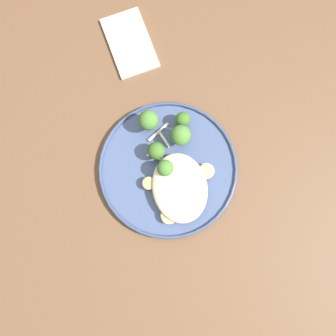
% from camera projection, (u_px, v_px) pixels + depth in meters
% --- Properties ---
extents(ground, '(6.00, 6.00, 0.00)m').
position_uv_depth(ground, '(180.00, 209.00, 1.54)').
color(ground, '#2D2B28').
extents(wooden_dining_table, '(1.40, 1.00, 0.74)m').
position_uv_depth(wooden_dining_table, '(190.00, 191.00, 0.89)').
color(wooden_dining_table, brown).
rests_on(wooden_dining_table, ground).
extents(dinner_plate, '(0.29, 0.29, 0.02)m').
position_uv_depth(dinner_plate, '(168.00, 169.00, 0.81)').
color(dinner_plate, '#38476B').
rests_on(dinner_plate, wooden_dining_table).
extents(noodle_bed, '(0.14, 0.11, 0.04)m').
position_uv_depth(noodle_bed, '(180.00, 188.00, 0.79)').
color(noodle_bed, beige).
rests_on(noodle_bed, dinner_plate).
extents(seared_scallop_tilted_round, '(0.03, 0.03, 0.01)m').
position_uv_depth(seared_scallop_tilted_round, '(169.00, 216.00, 0.78)').
color(seared_scallop_tilted_round, beige).
rests_on(seared_scallop_tilted_round, dinner_plate).
extents(seared_scallop_half_hidden, '(0.03, 0.03, 0.01)m').
position_uv_depth(seared_scallop_half_hidden, '(182.00, 171.00, 0.80)').
color(seared_scallop_half_hidden, '#DBB77A').
rests_on(seared_scallop_half_hidden, dinner_plate).
extents(seared_scallop_center_golden, '(0.03, 0.03, 0.02)m').
position_uv_depth(seared_scallop_center_golden, '(183.00, 193.00, 0.79)').
color(seared_scallop_center_golden, '#E5C689').
rests_on(seared_scallop_center_golden, dinner_plate).
extents(seared_scallop_right_edge, '(0.03, 0.03, 0.02)m').
position_uv_depth(seared_scallop_right_edge, '(149.00, 183.00, 0.79)').
color(seared_scallop_right_edge, '#E5C689').
rests_on(seared_scallop_right_edge, dinner_plate).
extents(seared_scallop_front_small, '(0.04, 0.04, 0.01)m').
position_uv_depth(seared_scallop_front_small, '(179.00, 206.00, 0.79)').
color(seared_scallop_front_small, '#E5C689').
rests_on(seared_scallop_front_small, dinner_plate).
extents(seared_scallop_left_edge, '(0.03, 0.03, 0.01)m').
position_uv_depth(seared_scallop_left_edge, '(206.00, 171.00, 0.80)').
color(seared_scallop_left_edge, beige).
rests_on(seared_scallop_left_edge, dinner_plate).
extents(seared_scallop_tiny_bay, '(0.02, 0.02, 0.02)m').
position_uv_depth(seared_scallop_tiny_bay, '(168.00, 185.00, 0.79)').
color(seared_scallop_tiny_bay, beige).
rests_on(seared_scallop_tiny_bay, dinner_plate).
extents(broccoli_floret_front_edge, '(0.04, 0.04, 0.06)m').
position_uv_depth(broccoli_floret_front_edge, '(181.00, 135.00, 0.78)').
color(broccoli_floret_front_edge, '#7A994C').
rests_on(broccoli_floret_front_edge, dinner_plate).
extents(broccoli_floret_center_pile, '(0.03, 0.03, 0.04)m').
position_uv_depth(broccoli_floret_center_pile, '(183.00, 120.00, 0.80)').
color(broccoli_floret_center_pile, '#89A356').
rests_on(broccoli_floret_center_pile, dinner_plate).
extents(broccoli_floret_right_tilted, '(0.04, 0.04, 0.06)m').
position_uv_depth(broccoli_floret_right_tilted, '(148.00, 120.00, 0.79)').
color(broccoli_floret_right_tilted, '#89A356').
rests_on(broccoli_floret_right_tilted, dinner_plate).
extents(broccoli_floret_near_rim, '(0.04, 0.04, 0.05)m').
position_uv_depth(broccoli_floret_near_rim, '(156.00, 151.00, 0.79)').
color(broccoli_floret_near_rim, '#7A994C').
rests_on(broccoli_floret_near_rim, dinner_plate).
extents(broccoli_floret_left_leaning, '(0.03, 0.03, 0.06)m').
position_uv_depth(broccoli_floret_left_leaning, '(165.00, 168.00, 0.78)').
color(broccoli_floret_left_leaning, '#7A994C').
rests_on(broccoli_floret_left_leaning, dinner_plate).
extents(onion_sliver_pale_crescent, '(0.03, 0.03, 0.00)m').
position_uv_depth(onion_sliver_pale_crescent, '(170.00, 163.00, 0.81)').
color(onion_sliver_pale_crescent, silver).
rests_on(onion_sliver_pale_crescent, dinner_plate).
extents(onion_sliver_long_sliver, '(0.03, 0.05, 0.00)m').
position_uv_depth(onion_sliver_long_sliver, '(159.00, 132.00, 0.82)').
color(onion_sliver_long_sliver, silver).
rests_on(onion_sliver_long_sliver, dinner_plate).
extents(onion_sliver_short_strip, '(0.03, 0.05, 0.00)m').
position_uv_depth(onion_sliver_short_strip, '(159.00, 159.00, 0.81)').
color(onion_sliver_short_strip, silver).
rests_on(onion_sliver_short_strip, dinner_plate).
extents(onion_sliver_curled_piece, '(0.04, 0.02, 0.00)m').
position_uv_depth(onion_sliver_curled_piece, '(164.00, 140.00, 0.82)').
color(onion_sliver_curled_piece, silver).
rests_on(onion_sliver_curled_piece, dinner_plate).
extents(folded_napkin, '(0.16, 0.11, 0.01)m').
position_uv_depth(folded_napkin, '(130.00, 43.00, 0.87)').
color(folded_napkin, silver).
rests_on(folded_napkin, wooden_dining_table).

